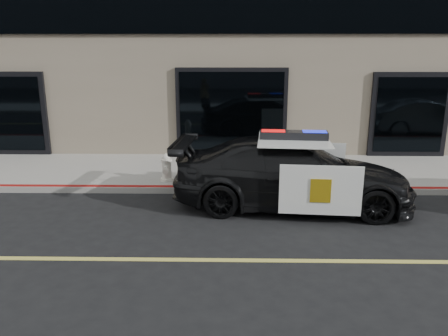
{
  "coord_description": "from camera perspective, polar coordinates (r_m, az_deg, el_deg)",
  "views": [
    {
      "loc": [
        -0.98,
        -6.61,
        3.39
      ],
      "look_at": [
        -1.14,
        2.2,
        1.0
      ],
      "focal_mm": 35.0,
      "sensor_mm": 36.0,
      "label": 1
    }
  ],
  "objects": [
    {
      "name": "sidewalk_n",
      "position": [
        12.35,
        5.58,
        -0.47
      ],
      "size": [
        60.0,
        3.5,
        0.15
      ],
      "primitive_type": "cube",
      "color": "gray",
      "rests_on": "ground"
    },
    {
      "name": "police_car",
      "position": [
        9.74,
        8.9,
        -0.66
      ],
      "size": [
        3.01,
        5.57,
        1.71
      ],
      "color": "black",
      "rests_on": "ground"
    },
    {
      "name": "fire_hydrant",
      "position": [
        11.18,
        -7.51,
        -0.01
      ],
      "size": [
        0.33,
        0.45,
        0.72
      ],
      "color": "white",
      "rests_on": "sidewalk_n"
    },
    {
      "name": "ground",
      "position": [
        7.49,
        8.65,
        -11.91
      ],
      "size": [
        120.0,
        120.0,
        0.0
      ],
      "primitive_type": "plane",
      "color": "black",
      "rests_on": "ground"
    }
  ]
}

